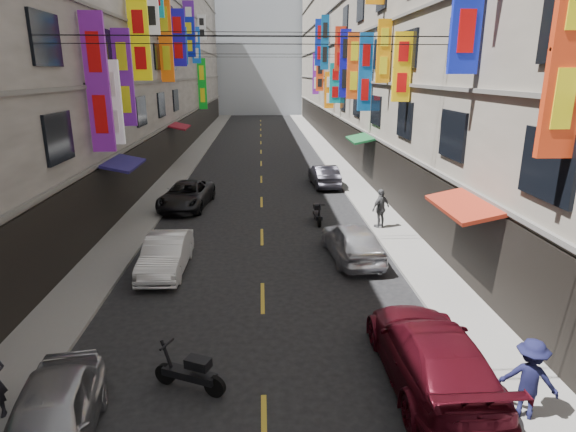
{
  "coord_description": "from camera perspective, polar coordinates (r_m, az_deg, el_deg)",
  "views": [
    {
      "loc": [
        0.03,
        3.9,
        6.94
      ],
      "look_at": [
        0.5,
        12.32,
        4.43
      ],
      "focal_mm": 30.0,
      "sensor_mm": 36.0,
      "label": 1
    }
  ],
  "objects": [
    {
      "name": "street_awnings",
      "position": [
        22.48,
        -6.48,
        6.39
      ],
      "size": [
        13.99,
        35.2,
        0.41
      ],
      "color": "#155229",
      "rests_on": "ground"
    },
    {
      "name": "scooter_far_right",
      "position": [
        23.14,
        3.51,
        0.25
      ],
      "size": [
        0.5,
        1.8,
        1.14
      ],
      "rotation": [
        0.0,
        0.0,
        3.16
      ],
      "color": "black",
      "rests_on": "ground"
    },
    {
      "name": "car_left_far",
      "position": [
        26.27,
        -11.94,
        2.43
      ],
      "size": [
        2.8,
        5.12,
        1.36
      ],
      "primitive_type": "imported",
      "rotation": [
        0.0,
        0.0,
        -0.11
      ],
      "color": "black",
      "rests_on": "ground"
    },
    {
      "name": "shop_signage",
      "position": [
        30.96,
        -4.08,
        20.5
      ],
      "size": [
        14.0,
        55.0,
        12.39
      ],
      "color": "#0D26A2",
      "rests_on": "ground"
    },
    {
      "name": "sidewalk_left",
      "position": [
        39.18,
        -12.07,
        6.11
      ],
      "size": [
        2.0,
        90.0,
        0.12
      ],
      "primitive_type": "cube",
      "color": "slate",
      "rests_on": "ground"
    },
    {
      "name": "car_right_mid",
      "position": [
        18.71,
        7.61,
        -2.95
      ],
      "size": [
        2.1,
        4.42,
        1.46
      ],
      "primitive_type": "imported",
      "rotation": [
        0.0,
        0.0,
        3.23
      ],
      "color": "silver",
      "rests_on": "ground"
    },
    {
      "name": "building_row_left",
      "position": [
        40.03,
        -21.92,
        19.11
      ],
      "size": [
        10.14,
        90.0,
        19.0
      ],
      "color": "gray",
      "rests_on": "ground"
    },
    {
      "name": "scooter_crossing",
      "position": [
        11.62,
        -11.49,
        -17.77
      ],
      "size": [
        1.69,
        0.89,
        1.14
      ],
      "rotation": [
        0.0,
        0.0,
        1.15
      ],
      "color": "black",
      "rests_on": "ground"
    },
    {
      "name": "lane_markings",
      "position": [
        35.78,
        -3.2,
        5.38
      ],
      "size": [
        0.12,
        80.2,
        0.01
      ],
      "color": "gold",
      "rests_on": "ground"
    },
    {
      "name": "building_row_right",
      "position": [
        40.01,
        15.1,
        19.7
      ],
      "size": [
        10.14,
        90.0,
        19.0
      ],
      "color": "gray",
      "rests_on": "ground"
    },
    {
      "name": "car_right_far",
      "position": [
        30.74,
        4.31,
        4.8
      ],
      "size": [
        1.67,
        4.24,
        1.37
      ],
      "primitive_type": "imported",
      "rotation": [
        0.0,
        0.0,
        3.19
      ],
      "color": "#24232A",
      "rests_on": "ground"
    },
    {
      "name": "pedestrian_rfar",
      "position": [
        22.34,
        10.94,
        0.91
      ],
      "size": [
        1.21,
        1.09,
        1.79
      ],
      "primitive_type": "imported",
      "rotation": [
        0.0,
        0.0,
        3.74
      ],
      "color": "#4F5052",
      "rests_on": "sidewalk_right"
    },
    {
      "name": "haze_block",
      "position": [
        88.19,
        -3.4,
        19.19
      ],
      "size": [
        18.0,
        8.0,
        22.0
      ],
      "primitive_type": "cube",
      "color": "#A6AFBA",
      "rests_on": "ground"
    },
    {
      "name": "car_right_near",
      "position": [
        11.94,
        16.58,
        -15.35
      ],
      "size": [
        2.13,
        5.22,
        1.51
      ],
      "primitive_type": "imported",
      "rotation": [
        0.0,
        0.0,
        3.14
      ],
      "color": "#550E1B",
      "rests_on": "ground"
    },
    {
      "name": "sidewalk_right",
      "position": [
        39.17,
        5.66,
        6.39
      ],
      "size": [
        2.0,
        90.0,
        0.12
      ],
      "primitive_type": "cube",
      "color": "slate",
      "rests_on": "ground"
    },
    {
      "name": "car_left_mid",
      "position": [
        17.96,
        -14.27,
        -4.39
      ],
      "size": [
        1.46,
        4.05,
        1.33
      ],
      "primitive_type": "imported",
      "rotation": [
        0.0,
        0.0,
        -0.01
      ],
      "color": "white",
      "rests_on": "ground"
    },
    {
      "name": "overhead_cables",
      "position": [
        26.17,
        -3.48,
        20.63
      ],
      "size": [
        14.0,
        38.04,
        1.24
      ],
      "color": "black",
      "rests_on": "ground"
    },
    {
      "name": "car_left_near",
      "position": [
        10.75,
        -26.37,
        -20.97
      ],
      "size": [
        2.18,
        4.19,
        1.36
      ],
      "primitive_type": "imported",
      "rotation": [
        0.0,
        0.0,
        0.15
      ],
      "color": "#B3B3B8",
      "rests_on": "ground"
    },
    {
      "name": "pedestrian_rnear",
      "position": [
        11.41,
        26.7,
        -16.83
      ],
      "size": [
        1.26,
        1.05,
        1.74
      ],
      "primitive_type": "imported",
      "rotation": [
        0.0,
        0.0,
        2.63
      ],
      "color": "#131334",
      "rests_on": "sidewalk_right"
    }
  ]
}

